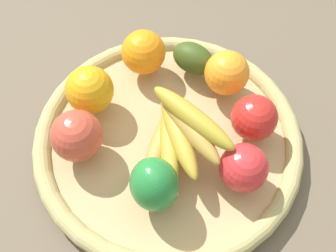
{
  "coord_description": "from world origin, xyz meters",
  "views": [
    {
      "loc": [
        -0.2,
        0.27,
        0.59
      ],
      "look_at": [
        0.0,
        0.0,
        0.06
      ],
      "focal_mm": 43.84,
      "sensor_mm": 36.0,
      "label": 1
    }
  ],
  "objects_px": {
    "banana_bunch": "(177,133)",
    "orange_2": "(90,90)",
    "avocado": "(193,58)",
    "orange_0": "(144,52)",
    "bell_pepper": "(154,184)",
    "apple_0": "(77,136)",
    "apple_1": "(254,118)",
    "apple_2": "(245,165)",
    "orange_1": "(227,73)"
  },
  "relations": [
    {
      "from": "banana_bunch",
      "to": "orange_2",
      "type": "distance_m",
      "value": 0.16
    },
    {
      "from": "avocado",
      "to": "orange_0",
      "type": "bearing_deg",
      "value": 34.83
    },
    {
      "from": "bell_pepper",
      "to": "apple_0",
      "type": "distance_m",
      "value": 0.14
    },
    {
      "from": "orange_2",
      "to": "avocado",
      "type": "relative_size",
      "value": 1.02
    },
    {
      "from": "orange_0",
      "to": "orange_2",
      "type": "distance_m",
      "value": 0.12
    },
    {
      "from": "orange_2",
      "to": "apple_1",
      "type": "bearing_deg",
      "value": -154.75
    },
    {
      "from": "apple_1",
      "to": "orange_2",
      "type": "bearing_deg",
      "value": 25.25
    },
    {
      "from": "apple_2",
      "to": "avocado",
      "type": "xyz_separation_m",
      "value": [
        0.18,
        -0.13,
        -0.01
      ]
    },
    {
      "from": "orange_0",
      "to": "avocado",
      "type": "xyz_separation_m",
      "value": [
        -0.07,
        -0.05,
        -0.01
      ]
    },
    {
      "from": "bell_pepper",
      "to": "avocado",
      "type": "bearing_deg",
      "value": -33.7
    },
    {
      "from": "apple_0",
      "to": "avocado",
      "type": "height_order",
      "value": "apple_0"
    },
    {
      "from": "apple_1",
      "to": "avocado",
      "type": "distance_m",
      "value": 0.16
    },
    {
      "from": "avocado",
      "to": "orange_2",
      "type": "bearing_deg",
      "value": 61.5
    },
    {
      "from": "banana_bunch",
      "to": "avocado",
      "type": "distance_m",
      "value": 0.16
    },
    {
      "from": "apple_0",
      "to": "orange_1",
      "type": "bearing_deg",
      "value": -115.8
    },
    {
      "from": "banana_bunch",
      "to": "apple_2",
      "type": "height_order",
      "value": "banana_bunch"
    },
    {
      "from": "bell_pepper",
      "to": "apple_1",
      "type": "bearing_deg",
      "value": -72.5
    },
    {
      "from": "orange_1",
      "to": "avocado",
      "type": "bearing_deg",
      "value": -1.55
    },
    {
      "from": "banana_bunch",
      "to": "apple_2",
      "type": "relative_size",
      "value": 2.21
    },
    {
      "from": "bell_pepper",
      "to": "banana_bunch",
      "type": "height_order",
      "value": "banana_bunch"
    },
    {
      "from": "apple_1",
      "to": "avocado",
      "type": "bearing_deg",
      "value": -18.93
    },
    {
      "from": "apple_0",
      "to": "apple_2",
      "type": "bearing_deg",
      "value": -154.26
    },
    {
      "from": "banana_bunch",
      "to": "bell_pepper",
      "type": "bearing_deg",
      "value": 104.67
    },
    {
      "from": "orange_0",
      "to": "orange_2",
      "type": "xyz_separation_m",
      "value": [
        0.02,
        0.11,
        0.0
      ]
    },
    {
      "from": "bell_pepper",
      "to": "orange_0",
      "type": "height_order",
      "value": "bell_pepper"
    },
    {
      "from": "bell_pepper",
      "to": "orange_2",
      "type": "height_order",
      "value": "bell_pepper"
    },
    {
      "from": "orange_0",
      "to": "apple_0",
      "type": "bearing_deg",
      "value": 97.18
    },
    {
      "from": "apple_0",
      "to": "orange_2",
      "type": "xyz_separation_m",
      "value": [
        0.04,
        -0.07,
        -0.0
      ]
    },
    {
      "from": "banana_bunch",
      "to": "orange_1",
      "type": "distance_m",
      "value": 0.14
    },
    {
      "from": "apple_1",
      "to": "apple_0",
      "type": "height_order",
      "value": "apple_0"
    },
    {
      "from": "apple_1",
      "to": "avocado",
      "type": "relative_size",
      "value": 0.95
    },
    {
      "from": "apple_2",
      "to": "orange_2",
      "type": "relative_size",
      "value": 0.92
    },
    {
      "from": "apple_2",
      "to": "orange_1",
      "type": "bearing_deg",
      "value": -48.75
    },
    {
      "from": "orange_1",
      "to": "orange_2",
      "type": "bearing_deg",
      "value": 45.79
    },
    {
      "from": "bell_pepper",
      "to": "orange_1",
      "type": "height_order",
      "value": "bell_pepper"
    },
    {
      "from": "apple_1",
      "to": "orange_0",
      "type": "relative_size",
      "value": 0.95
    },
    {
      "from": "apple_0",
      "to": "avocado",
      "type": "bearing_deg",
      "value": -100.9
    },
    {
      "from": "bell_pepper",
      "to": "apple_2",
      "type": "height_order",
      "value": "bell_pepper"
    },
    {
      "from": "apple_1",
      "to": "orange_2",
      "type": "height_order",
      "value": "orange_2"
    },
    {
      "from": "bell_pepper",
      "to": "orange_1",
      "type": "bearing_deg",
      "value": -49.33
    },
    {
      "from": "orange_1",
      "to": "bell_pepper",
      "type": "bearing_deg",
      "value": 96.57
    },
    {
      "from": "apple_2",
      "to": "apple_1",
      "type": "bearing_deg",
      "value": -68.38
    },
    {
      "from": "orange_0",
      "to": "orange_2",
      "type": "bearing_deg",
      "value": 80.62
    },
    {
      "from": "bell_pepper",
      "to": "orange_0",
      "type": "bearing_deg",
      "value": -14.11
    },
    {
      "from": "banana_bunch",
      "to": "apple_1",
      "type": "distance_m",
      "value": 0.12
    },
    {
      "from": "banana_bunch",
      "to": "orange_1",
      "type": "bearing_deg",
      "value": -88.38
    },
    {
      "from": "orange_2",
      "to": "avocado",
      "type": "xyz_separation_m",
      "value": [
        -0.09,
        -0.16,
        -0.01
      ]
    },
    {
      "from": "banana_bunch",
      "to": "apple_2",
      "type": "distance_m",
      "value": 0.11
    },
    {
      "from": "banana_bunch",
      "to": "apple_0",
      "type": "height_order",
      "value": "banana_bunch"
    },
    {
      "from": "apple_0",
      "to": "orange_2",
      "type": "height_order",
      "value": "apple_0"
    }
  ]
}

